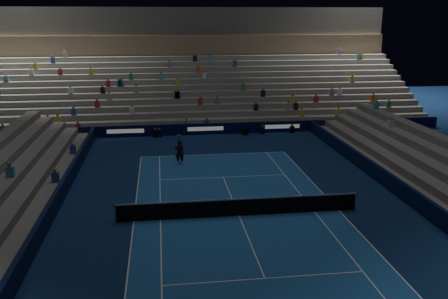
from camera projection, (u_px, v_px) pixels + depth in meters
name	position (u px, v px, depth m)	size (l,w,h in m)	color
ground	(239.00, 216.00, 25.47)	(90.00, 90.00, 0.00)	#0B2046
court_surface	(239.00, 216.00, 25.47)	(10.97, 23.77, 0.01)	#1A4F93
sponsor_barrier_far	(205.00, 129.00, 43.02)	(44.00, 0.25, 1.00)	#080C33
sponsor_barrier_east	(413.00, 198.00, 26.58)	(0.25, 37.00, 1.00)	black
sponsor_barrier_west	(48.00, 217.00, 24.10)	(0.25, 37.00, 1.00)	black
grandstand_main	(197.00, 83.00, 51.25)	(44.00, 15.20, 11.20)	slate
tennis_net	(239.00, 207.00, 25.34)	(12.90, 0.10, 1.10)	#B2B2B7
tennis_player	(180.00, 152.00, 34.27)	(0.63, 0.41, 1.72)	black
broadcast_camera	(245.00, 131.00, 42.93)	(0.52, 0.94, 0.60)	black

